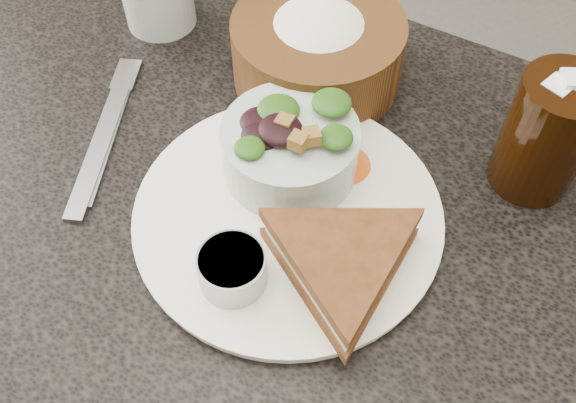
# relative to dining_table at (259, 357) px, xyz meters

# --- Properties ---
(dining_table) EXTENTS (1.00, 0.70, 0.75)m
(dining_table) POSITION_rel_dining_table_xyz_m (0.00, 0.00, 0.00)
(dining_table) COLOR black
(dining_table) RESTS_ON floor
(dinner_plate) EXTENTS (0.29, 0.29, 0.01)m
(dinner_plate) POSITION_rel_dining_table_xyz_m (0.04, 0.01, 0.38)
(dinner_plate) COLOR white
(dinner_plate) RESTS_ON dining_table
(sandwich) EXTENTS (0.23, 0.23, 0.05)m
(sandwich) POSITION_rel_dining_table_xyz_m (0.12, -0.02, 0.41)
(sandwich) COLOR brown
(sandwich) RESTS_ON dinner_plate
(salad_bowl) EXTENTS (0.14, 0.14, 0.08)m
(salad_bowl) POSITION_rel_dining_table_xyz_m (0.02, 0.06, 0.43)
(salad_bowl) COLOR #ADBEB6
(salad_bowl) RESTS_ON dinner_plate
(dressing_ramekin) EXTENTS (0.06, 0.06, 0.04)m
(dressing_ramekin) POSITION_rel_dining_table_xyz_m (0.04, -0.08, 0.41)
(dressing_ramekin) COLOR gray
(dressing_ramekin) RESTS_ON dinner_plate
(orange_wedge) EXTENTS (0.08, 0.08, 0.02)m
(orange_wedge) POSITION_rel_dining_table_xyz_m (0.06, 0.09, 0.40)
(orange_wedge) COLOR #F85D15
(orange_wedge) RESTS_ON dinner_plate
(fork) EXTENTS (0.10, 0.20, 0.01)m
(fork) POSITION_rel_dining_table_xyz_m (-0.18, -0.00, 0.38)
(fork) COLOR #A4A7B1
(fork) RESTS_ON dining_table
(knife) EXTENTS (0.08, 0.16, 0.00)m
(knife) POSITION_rel_dining_table_xyz_m (-0.17, 0.00, 0.38)
(knife) COLOR #9397A1
(knife) RESTS_ON dining_table
(bread_basket) EXTENTS (0.21, 0.21, 0.11)m
(bread_basket) POSITION_rel_dining_table_xyz_m (-0.03, 0.20, 0.43)
(bread_basket) COLOR #4F3015
(bread_basket) RESTS_ON dining_table
(cola_glass) EXTENTS (0.10, 0.10, 0.14)m
(cola_glass) POSITION_rel_dining_table_xyz_m (0.23, 0.18, 0.45)
(cola_glass) COLOR black
(cola_glass) RESTS_ON dining_table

